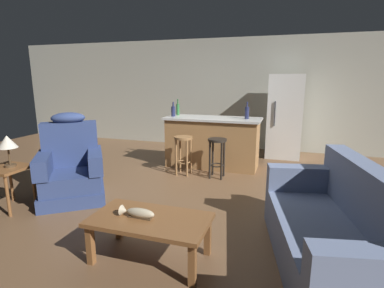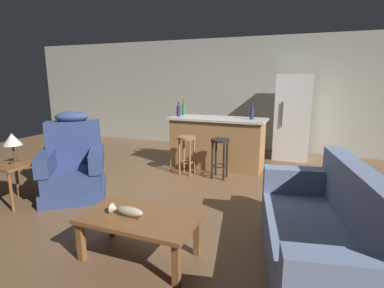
# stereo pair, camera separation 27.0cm
# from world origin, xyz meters

# --- Properties ---
(ground_plane) EXTENTS (12.00, 12.00, 0.00)m
(ground_plane) POSITION_xyz_m (0.00, 0.00, 0.00)
(ground_plane) COLOR brown
(back_wall) EXTENTS (12.00, 0.05, 2.60)m
(back_wall) POSITION_xyz_m (0.00, 3.12, 1.30)
(back_wall) COLOR #B2B2A3
(back_wall) RESTS_ON ground_plane
(coffee_table) EXTENTS (1.10, 0.60, 0.42)m
(coffee_table) POSITION_xyz_m (0.20, -1.80, 0.36)
(coffee_table) COLOR brown
(coffee_table) RESTS_ON ground_plane
(fish_figurine) EXTENTS (0.34, 0.10, 0.10)m
(fish_figurine) POSITION_xyz_m (0.09, -1.82, 0.46)
(fish_figurine) COLOR #4C3823
(fish_figurine) RESTS_ON coffee_table
(couch) EXTENTS (1.21, 2.03, 0.94)m
(couch) POSITION_xyz_m (1.82, -1.42, 0.34)
(couch) COLOR #707FA3
(couch) RESTS_ON ground_plane
(recliner_near_lamp) EXTENTS (1.17, 1.17, 1.20)m
(recliner_near_lamp) POSITION_xyz_m (-1.51, -0.77, 0.42)
(recliner_near_lamp) COLOR navy
(recliner_near_lamp) RESTS_ON ground_plane
(end_table) EXTENTS (0.48, 0.48, 0.56)m
(end_table) POSITION_xyz_m (-2.05, -1.33, 0.46)
(end_table) COLOR brown
(end_table) RESTS_ON ground_plane
(table_lamp) EXTENTS (0.24, 0.24, 0.41)m
(table_lamp) POSITION_xyz_m (-2.02, -1.30, 0.87)
(table_lamp) COLOR #4C3823
(table_lamp) RESTS_ON end_table
(kitchen_island) EXTENTS (1.80, 0.70, 0.95)m
(kitchen_island) POSITION_xyz_m (0.00, 1.35, 0.48)
(kitchen_island) COLOR #9E7042
(kitchen_island) RESTS_ON ground_plane
(bar_stool_left) EXTENTS (0.32, 0.32, 0.68)m
(bar_stool_left) POSITION_xyz_m (-0.37, 0.72, 0.47)
(bar_stool_left) COLOR olive
(bar_stool_left) RESTS_ON ground_plane
(bar_stool_right) EXTENTS (0.32, 0.32, 0.68)m
(bar_stool_right) POSITION_xyz_m (0.24, 0.72, 0.47)
(bar_stool_right) COLOR black
(bar_stool_right) RESTS_ON ground_plane
(refrigerator) EXTENTS (0.70, 0.69, 1.76)m
(refrigerator) POSITION_xyz_m (1.28, 2.55, 0.88)
(refrigerator) COLOR white
(refrigerator) RESTS_ON ground_plane
(bottle_tall_green) EXTENTS (0.08, 0.08, 0.31)m
(bottle_tall_green) POSITION_xyz_m (0.63, 1.37, 1.07)
(bottle_tall_green) COLOR #23284C
(bottle_tall_green) RESTS_ON kitchen_island
(bottle_short_amber) EXTENTS (0.06, 0.06, 0.32)m
(bottle_short_amber) POSITION_xyz_m (-0.76, 1.51, 1.07)
(bottle_short_amber) COLOR #2D6B38
(bottle_short_amber) RESTS_ON kitchen_island
(bottle_wine_dark) EXTENTS (0.08, 0.08, 0.28)m
(bottle_wine_dark) POSITION_xyz_m (-0.77, 1.28, 1.06)
(bottle_wine_dark) COLOR #23284C
(bottle_wine_dark) RESTS_ON kitchen_island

